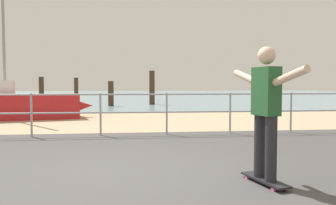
# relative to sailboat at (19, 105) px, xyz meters

# --- Properties ---
(ground_plane) EXTENTS (24.00, 10.00, 0.04)m
(ground_plane) POSITION_rel_sailboat_xyz_m (3.76, -8.99, -0.52)
(ground_plane) COLOR #474444
(ground_plane) RESTS_ON ground
(beach_strip) EXTENTS (24.00, 6.00, 0.04)m
(beach_strip) POSITION_rel_sailboat_xyz_m (3.76, -0.99, -0.52)
(beach_strip) COLOR tan
(beach_strip) RESTS_ON ground
(sea_surface) EXTENTS (72.00, 50.00, 0.04)m
(sea_surface) POSITION_rel_sailboat_xyz_m (3.76, 27.01, -0.52)
(sea_surface) COLOR #75939E
(sea_surface) RESTS_ON ground
(railing_fence) EXTENTS (13.01, 0.05, 1.05)m
(railing_fence) POSITION_rel_sailboat_xyz_m (3.18, -4.39, 0.18)
(railing_fence) COLOR #9EA0A5
(railing_fence) RESTS_ON ground
(sailboat) EXTENTS (5.07, 2.36, 5.48)m
(sailboat) POSITION_rel_sailboat_xyz_m (0.00, 0.00, 0.00)
(sailboat) COLOR #B21E23
(sailboat) RESTS_ON ground
(skateboard) EXTENTS (0.38, 0.82, 0.08)m
(skateboard) POSITION_rel_sailboat_xyz_m (5.54, -8.82, -0.46)
(skateboard) COLOR black
(skateboard) RESTS_ON ground
(skateboarder) EXTENTS (0.42, 1.43, 1.65)m
(skateboarder) POSITION_rel_sailboat_xyz_m (5.54, -8.82, 0.49)
(skateboarder) COLOR #26262B
(skateboarder) RESTS_ON skateboard
(groyne_post_0) EXTENTS (0.33, 0.33, 1.76)m
(groyne_post_0) POSITION_rel_sailboat_xyz_m (-1.95, 11.49, 0.36)
(groyne_post_0) COLOR #422D1E
(groyne_post_0) RESTS_ON ground
(groyne_post_1) EXTENTS (0.27, 0.27, 1.69)m
(groyne_post_1) POSITION_rel_sailboat_xyz_m (0.48, 10.63, 0.32)
(groyne_post_1) COLOR #422D1E
(groyne_post_1) RESTS_ON ground
(groyne_post_2) EXTENTS (0.32, 0.32, 1.44)m
(groyne_post_2) POSITION_rel_sailboat_xyz_m (2.90, 7.12, 0.20)
(groyne_post_2) COLOR #422D1E
(groyne_post_2) RESTS_ON ground
(groyne_post_3) EXTENTS (0.33, 0.33, 2.08)m
(groyne_post_3) POSITION_rel_sailboat_xyz_m (5.33, 8.28, 0.52)
(groyne_post_3) COLOR #422D1E
(groyne_post_3) RESTS_ON ground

